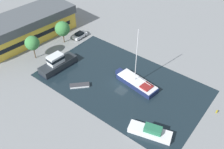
{
  "coord_description": "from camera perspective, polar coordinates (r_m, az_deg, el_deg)",
  "views": [
    {
      "loc": [
        -34.14,
        -24.13,
        37.94
      ],
      "look_at": [
        0.0,
        2.76,
        1.0
      ],
      "focal_mm": 40.0,
      "sensor_mm": 36.0,
      "label": 1
    }
  ],
  "objects": [
    {
      "name": "warehouse_building",
      "position": [
        73.53,
        -19.86,
        9.95
      ],
      "size": [
        30.73,
        13.65,
        6.92
      ],
      "rotation": [
        0.0,
        0.0,
        -0.1
      ],
      "color": "gold",
      "rests_on": "ground"
    },
    {
      "name": "mooring_bollard",
      "position": [
        54.02,
        22.84,
        -7.78
      ],
      "size": [
        0.33,
        0.33,
        0.79
      ],
      "color": "olive",
      "rests_on": "ground"
    },
    {
      "name": "quay_tree_by_water",
      "position": [
        64.18,
        -17.78,
        6.86
      ],
      "size": [
        3.58,
        3.58,
        6.28
      ],
      "color": "brown",
      "rests_on": "ground"
    },
    {
      "name": "parked_car",
      "position": [
        71.88,
        -7.37,
        8.93
      ],
      "size": [
        4.33,
        1.89,
        1.66
      ],
      "rotation": [
        0.0,
        0.0,
        4.71
      ],
      "color": "silver",
      "rests_on": "ground"
    },
    {
      "name": "quay_tree_near_building",
      "position": [
        68.84,
        -11.27,
        10.22
      ],
      "size": [
        3.99,
        3.99,
        6.22
      ],
      "color": "brown",
      "rests_on": "ground"
    },
    {
      "name": "motor_cruiser",
      "position": [
        61.12,
        -12.36,
        2.54
      ],
      "size": [
        9.78,
        3.89,
        3.82
      ],
      "rotation": [
        0.0,
        0.0,
        1.51
      ],
      "color": "#23282D",
      "rests_on": "water_canal"
    },
    {
      "name": "sailboat_moored",
      "position": [
        55.72,
        5.59,
        -1.81
      ],
      "size": [
        4.63,
        11.17,
        13.87
      ],
      "rotation": [
        0.0,
        0.0,
        -0.14
      ],
      "color": "#19234C",
      "rests_on": "water_canal"
    },
    {
      "name": "ground_plane",
      "position": [
        56.45,
        2.2,
        -1.9
      ],
      "size": [
        440.0,
        440.0,
        0.0
      ],
      "primitive_type": "plane",
      "color": "gray"
    },
    {
      "name": "small_dinghy",
      "position": [
        55.78,
        -7.42,
        -2.49
      ],
      "size": [
        4.02,
        3.94,
        0.58
      ],
      "rotation": [
        0.0,
        0.0,
        0.81
      ],
      "color": "white",
      "rests_on": "water_canal"
    },
    {
      "name": "cabin_boat",
      "position": [
        46.92,
        8.78,
        -12.74
      ],
      "size": [
        4.49,
        8.24,
        2.08
      ],
      "rotation": [
        0.0,
        0.0,
        0.28
      ],
      "color": "silver",
      "rests_on": "water_canal"
    },
    {
      "name": "water_canal",
      "position": [
        56.45,
        2.2,
        -1.89
      ],
      "size": [
        22.15,
        36.83,
        0.01
      ],
      "primitive_type": "cube",
      "color": "black",
      "rests_on": "ground"
    }
  ]
}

